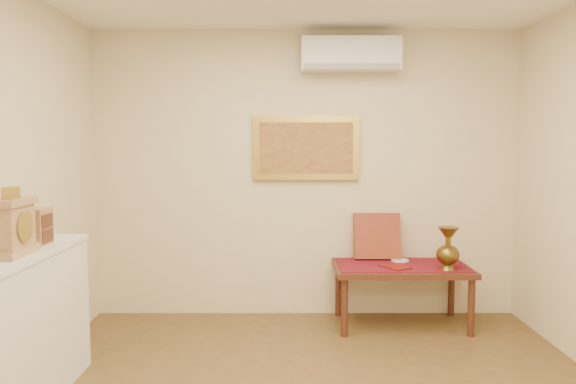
{
  "coord_description": "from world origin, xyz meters",
  "views": [
    {
      "loc": [
        -0.18,
        -3.07,
        1.65
      ],
      "look_at": [
        -0.17,
        1.15,
        1.28
      ],
      "focal_mm": 35.0,
      "sensor_mm": 36.0,
      "label": 1
    }
  ],
  "objects_px": {
    "wooden_chest": "(36,226)",
    "low_table": "(401,273)",
    "brass_urn_tall": "(448,244)",
    "mantel_clock": "(13,227)"
  },
  "relations": [
    {
      "from": "wooden_chest",
      "to": "low_table",
      "type": "relative_size",
      "value": 0.2
    },
    {
      "from": "brass_urn_tall",
      "to": "mantel_clock",
      "type": "xyz_separation_m",
      "value": [
        -3.01,
        -1.48,
        0.37
      ]
    },
    {
      "from": "brass_urn_tall",
      "to": "mantel_clock",
      "type": "distance_m",
      "value": 3.38
    },
    {
      "from": "mantel_clock",
      "to": "wooden_chest",
      "type": "xyz_separation_m",
      "value": [
        -0.02,
        0.35,
        -0.05
      ]
    },
    {
      "from": "mantel_clock",
      "to": "low_table",
      "type": "xyz_separation_m",
      "value": [
        2.65,
        1.67,
        -0.67
      ]
    },
    {
      "from": "mantel_clock",
      "to": "wooden_chest",
      "type": "bearing_deg",
      "value": 93.57
    },
    {
      "from": "brass_urn_tall",
      "to": "mantel_clock",
      "type": "relative_size",
      "value": 1.1
    },
    {
      "from": "mantel_clock",
      "to": "low_table",
      "type": "height_order",
      "value": "mantel_clock"
    },
    {
      "from": "mantel_clock",
      "to": "wooden_chest",
      "type": "height_order",
      "value": "mantel_clock"
    },
    {
      "from": "brass_urn_tall",
      "to": "wooden_chest",
      "type": "bearing_deg",
      "value": -159.61
    }
  ]
}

